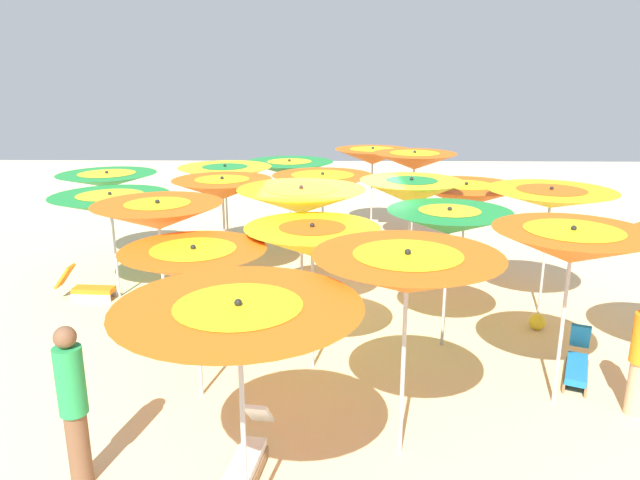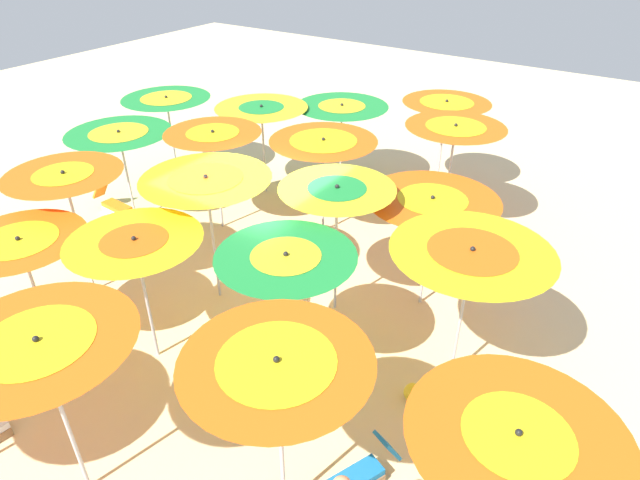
# 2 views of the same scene
# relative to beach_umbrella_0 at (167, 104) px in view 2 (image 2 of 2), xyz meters

# --- Properties ---
(ground) EXTENTS (39.82, 39.82, 0.04)m
(ground) POSITION_rel_beach_umbrella_0_xyz_m (-2.74, -5.17, -2.02)
(ground) COLOR beige
(beach_umbrella_0) EXTENTS (2.23, 2.23, 2.22)m
(beach_umbrella_0) POSITION_rel_beach_umbrella_0_xyz_m (0.00, 0.00, 0.00)
(beach_umbrella_0) COLOR #B2B2B7
(beach_umbrella_0) RESTS_ON ground
(beach_umbrella_1) EXTENTS (2.28, 2.28, 2.16)m
(beach_umbrella_1) POSITION_rel_beach_umbrella_0_xyz_m (-2.17, -0.85, -0.09)
(beach_umbrella_1) COLOR #B2B2B7
(beach_umbrella_1) RESTS_ON ground
(beach_umbrella_2) EXTENTS (1.98, 1.98, 2.51)m
(beach_umbrella_2) POSITION_rel_beach_umbrella_0_xyz_m (-4.54, -2.48, 0.25)
(beach_umbrella_2) COLOR #B2B2B7
(beach_umbrella_2) RESTS_ON ground
(beach_umbrella_3) EXTENTS (1.93, 1.93, 2.20)m
(beach_umbrella_3) POSITION_rel_beach_umbrella_0_xyz_m (-5.95, -3.33, -0.06)
(beach_umbrella_3) COLOR #B2B2B7
(beach_umbrella_3) RESTS_ON ground
(beach_umbrella_5) EXTENTS (2.22, 2.22, 2.29)m
(beach_umbrella_5) POSITION_rel_beach_umbrella_0_xyz_m (0.60, -2.61, 0.03)
(beach_umbrella_5) COLOR #B2B2B7
(beach_umbrella_5) RESTS_ON ground
(beach_umbrella_6) EXTENTS (2.05, 2.05, 2.33)m
(beach_umbrella_6) POSITION_rel_beach_umbrella_0_xyz_m (-1.36, -2.89, 0.07)
(beach_umbrella_6) COLOR #B2B2B7
(beach_umbrella_6) RESTS_ON ground
(beach_umbrella_7) EXTENTS (2.22, 2.22, 2.51)m
(beach_umbrella_7) POSITION_rel_beach_umbrella_0_xyz_m (-3.33, -4.62, 0.24)
(beach_umbrella_7) COLOR #B2B2B7
(beach_umbrella_7) RESTS_ON ground
(beach_umbrella_8) EXTENTS (1.98, 1.98, 2.29)m
(beach_umbrella_8) POSITION_rel_beach_umbrella_0_xyz_m (-5.08, -4.86, 0.01)
(beach_umbrella_8) COLOR #B2B2B7
(beach_umbrella_8) RESTS_ON ground
(beach_umbrella_9) EXTENTS (2.09, 2.09, 2.54)m
(beach_umbrella_9) POSITION_rel_beach_umbrella_0_xyz_m (-7.22, -5.96, 0.26)
(beach_umbrella_9) COLOR #B2B2B7
(beach_umbrella_9) RESTS_ON ground
(beach_umbrella_10) EXTENTS (2.27, 2.27, 2.23)m
(beach_umbrella_10) POSITION_rel_beach_umbrella_0_xyz_m (1.91, -4.05, -0.01)
(beach_umbrella_10) COLOR #B2B2B7
(beach_umbrella_10) RESTS_ON ground
(beach_umbrella_11) EXTENTS (2.26, 2.26, 2.24)m
(beach_umbrella_11) POSITION_rel_beach_umbrella_0_xyz_m (-0.26, -4.94, -0.00)
(beach_umbrella_11) COLOR #B2B2B7
(beach_umbrella_11) RESTS_ON ground
(beach_umbrella_12) EXTENTS (1.92, 1.92, 2.51)m
(beach_umbrella_12) POSITION_rel_beach_umbrella_0_xyz_m (-2.42, -6.63, 0.23)
(beach_umbrella_12) COLOR #B2B2B7
(beach_umbrella_12) RESTS_ON ground
(beach_umbrella_13) EXTENTS (1.96, 1.96, 2.36)m
(beach_umbrella_13) POSITION_rel_beach_umbrella_0_xyz_m (-4.28, -6.99, 0.11)
(beach_umbrella_13) COLOR #B2B2B7
(beach_umbrella_13) RESTS_ON ground
(beach_umbrella_14) EXTENTS (2.01, 2.01, 2.51)m
(beach_umbrella_14) POSITION_rel_beach_umbrella_0_xyz_m (-6.05, -8.20, 0.24)
(beach_umbrella_14) COLOR #B2B2B7
(beach_umbrella_14) RESTS_ON ground
(beach_umbrella_15) EXTENTS (2.09, 2.09, 2.42)m
(beach_umbrella_15) POSITION_rel_beach_umbrella_0_xyz_m (3.01, -6.27, 0.16)
(beach_umbrella_15) COLOR #B2B2B7
(beach_umbrella_15) RESTS_ON ground
(beach_umbrella_16) EXTENTS (2.06, 2.06, 2.54)m
(beach_umbrella_16) POSITION_rel_beach_umbrella_0_xyz_m (1.25, -7.18, 0.28)
(beach_umbrella_16) COLOR #B2B2B7
(beach_umbrella_16) RESTS_ON ground
(beach_umbrella_17) EXTENTS (2.26, 2.26, 2.24)m
(beach_umbrella_17) POSITION_rel_beach_umbrella_0_xyz_m (-1.42, -7.88, -0.04)
(beach_umbrella_17) COLOR #B2B2B7
(beach_umbrella_17) RESTS_ON ground
(beach_umbrella_18) EXTENTS (2.25, 2.25, 2.42)m
(beach_umbrella_18) POSITION_rel_beach_umbrella_0_xyz_m (-2.86, -9.07, 0.20)
(beach_umbrella_18) COLOR #B2B2B7
(beach_umbrella_18) RESTS_ON ground
(beach_umbrella_19) EXTENTS (2.11, 2.11, 2.25)m
(beach_umbrella_19) POSITION_rel_beach_umbrella_0_xyz_m (-5.35, -10.45, -0.02)
(beach_umbrella_19) COLOR #B2B2B7
(beach_umbrella_19) RESTS_ON ground
(lounger_0) EXTENTS (1.25, 0.77, 0.69)m
(lounger_0) POSITION_rel_beach_umbrella_0_xyz_m (-5.35, -8.78, -1.79)
(lounger_0) COLOR olive
(lounger_0) RESTS_ON ground
(lounger_2) EXTENTS (1.35, 0.49, 0.59)m
(lounger_2) POSITION_rel_beach_umbrella_0_xyz_m (2.45, -6.31, -1.81)
(lounger_2) COLOR #333338
(lounger_2) RESTS_ON ground
(lounger_3) EXTENTS (0.40, 1.17, 0.70)m
(lounger_3) POSITION_rel_beach_umbrella_0_xyz_m (-2.30, -0.28, -1.78)
(lounger_3) COLOR silver
(lounger_3) RESTS_ON ground
(beach_ball) EXTENTS (0.29, 0.29, 0.29)m
(beach_ball) POSITION_rel_beach_umbrella_0_xyz_m (-3.63, -8.78, -1.86)
(beach_ball) COLOR yellow
(beach_ball) RESTS_ON ground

